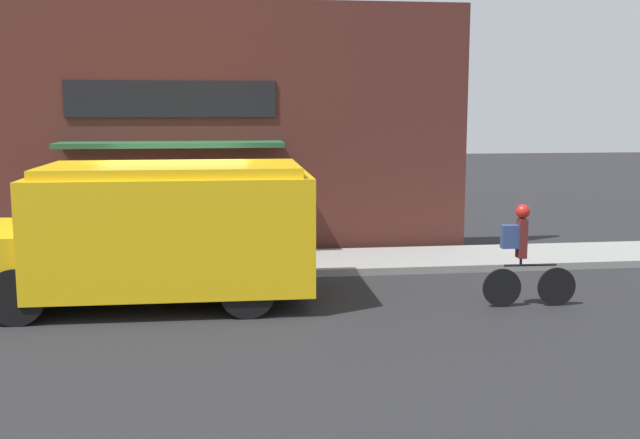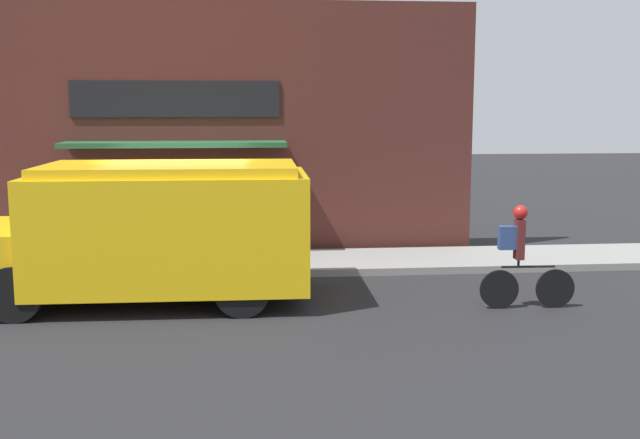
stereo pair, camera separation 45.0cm
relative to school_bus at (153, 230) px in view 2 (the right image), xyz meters
name	(u,v)px [view 2 (the right image)]	position (x,y,z in m)	size (l,w,h in m)	color
ground_plane	(179,280)	(0.24, 1.45, -1.16)	(70.00, 70.00, 0.00)	#232326
sidewalk	(184,265)	(0.24, 2.46, -1.09)	(28.00, 2.02, 0.14)	gray
storefront	(185,130)	(0.24, 3.77, 1.46)	(12.02, 1.12, 5.23)	#4C231E
school_bus	(153,230)	(0.00, 0.00, 0.00)	(5.33, 2.81, 2.20)	yellow
cyclist	(521,257)	(5.65, -0.96, -0.35)	(1.48, 0.22, 1.61)	black
trash_bin	(243,233)	(1.38, 2.87, -0.55)	(0.55, 0.55, 0.95)	slate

